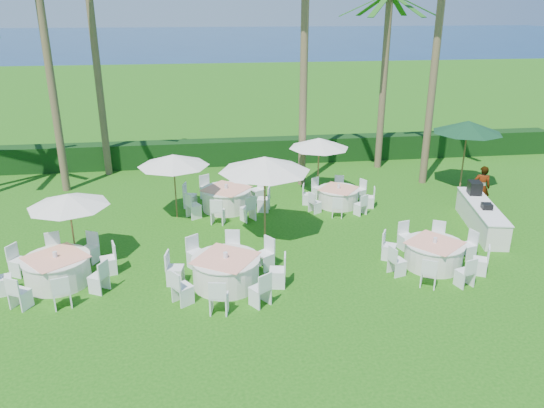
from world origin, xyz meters
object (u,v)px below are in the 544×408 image
Objects in this scene: banquet_table_a at (57,269)px; banquet_table_f at (338,197)px; umbrella_c at (173,160)px; umbrella_green at (468,127)px; banquet_table_e at (226,198)px; umbrella_b at (265,164)px; staff_person at (482,187)px; buffet_table at (481,215)px; umbrella_d at (319,143)px; banquet_table_b at (226,271)px; banquet_table_c at (434,254)px; umbrella_a at (68,200)px.

banquet_table_f is (9.47, 4.93, -0.06)m from banquet_table_a.
umbrella_c is 0.88× the size of umbrella_green.
banquet_table_a is 7.24m from banquet_table_e.
banquet_table_e is at bearing 111.05° from umbrella_b.
staff_person reaches higher than banquet_table_e.
umbrella_c reaches higher than buffet_table.
umbrella_b reaches higher than umbrella_c.
umbrella_b reaches higher than banquet_table_f.
umbrella_green is (12.08, 1.77, 0.46)m from umbrella_c.
umbrella_green is at bearing 8.34° from umbrella_c.
umbrella_b is 1.22× the size of umbrella_d.
banquet_table_b is 12.91m from umbrella_green.
banquet_table_c is at bearing -32.94° from umbrella_c.
umbrella_a is at bearing 79.83° from banquet_table_a.
banquet_table_a is at bearing 177.47° from banquet_table_c.
umbrella_green is (4.28, 6.82, 2.26)m from banquet_table_c.
staff_person is at bearing -10.88° from banquet_table_f.
banquet_table_e is 10.49m from umbrella_green.
banquet_table_e is at bearing -173.36° from umbrella_green.
umbrella_a is at bearing 31.73° from staff_person.
banquet_table_a is 15.35m from staff_person.
banquet_table_a is 10.67m from banquet_table_f.
banquet_table_e is (0.36, 5.92, -0.00)m from banquet_table_b.
banquet_table_a is 1.34× the size of umbrella_a.
umbrella_green is (9.06, 4.10, 0.05)m from umbrella_b.
buffet_table is (10.68, -2.53, -1.73)m from umbrella_c.
banquet_table_e is 1.29× the size of umbrella_c.
banquet_table_b is (4.73, -0.77, 0.02)m from banquet_table_a.
umbrella_a is 0.80× the size of umbrella_b.
buffet_table is (-1.40, -4.30, -2.19)m from umbrella_green.
banquet_table_e is at bearing -162.29° from umbrella_d.
banquet_table_f is (4.37, -0.22, -0.07)m from banquet_table_e.
banquet_table_b is at bearing -177.41° from banquet_table_c.
banquet_table_e is 2.65m from umbrella_c.
umbrella_a is (0.23, 1.29, 1.61)m from banquet_table_a.
banquet_table_b is 1.21× the size of banquet_table_f.
umbrella_d is 0.62× the size of buffet_table.
banquet_table_a reaches higher than banquet_table_f.
banquet_table_e is at bearing 136.36° from banquet_table_c.
banquet_table_e is 1.11× the size of umbrella_b.
umbrella_a reaches higher than banquet_table_b.
banquet_table_f is 0.71× the size of buffet_table.
umbrella_a is 0.82× the size of umbrella_green.
umbrella_d is at bearing -1.32° from staff_person.
umbrella_c is 12.21m from umbrella_green.
banquet_table_f is at bearing 10.75° from staff_person.
umbrella_green reaches higher than banquet_table_c.
banquet_table_a is 11.15m from umbrella_d.
umbrella_b reaches higher than banquet_table_a.
buffet_table is at bearing -1.43° from umbrella_b.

